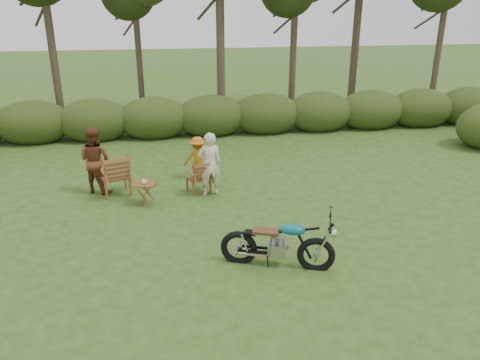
{
  "coord_description": "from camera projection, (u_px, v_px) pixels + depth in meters",
  "views": [
    {
      "loc": [
        -1.56,
        -7.23,
        4.53
      ],
      "look_at": [
        -0.08,
        1.99,
        0.9
      ],
      "focal_mm": 35.0,
      "sensor_mm": 36.0,
      "label": 1
    }
  ],
  "objects": [
    {
      "name": "adult_a",
      "position": [
        211.0,
        194.0,
        11.59
      ],
      "size": [
        0.61,
        0.43,
        1.58
      ],
      "primitive_type": "imported",
      "rotation": [
        0.0,
        0.0,
        3.23
      ],
      "color": "beige",
      "rests_on": "ground"
    },
    {
      "name": "cup",
      "position": [
        144.0,
        182.0,
        10.78
      ],
      "size": [
        0.16,
        0.16,
        0.1
      ],
      "primitive_type": "imported",
      "rotation": [
        0.0,
        0.0,
        -0.23
      ],
      "color": "beige",
      "rests_on": "side_table"
    },
    {
      "name": "child",
      "position": [
        199.0,
        178.0,
        12.61
      ],
      "size": [
        0.78,
        0.49,
        1.16
      ],
      "primitive_type": "imported",
      "rotation": [
        0.0,
        0.0,
        3.06
      ],
      "color": "#BF6C12",
      "rests_on": "ground"
    },
    {
      "name": "lawn_chair_right",
      "position": [
        199.0,
        192.0,
        11.75
      ],
      "size": [
        0.74,
        0.74,
        0.85
      ],
      "primitive_type": null,
      "rotation": [
        0.0,
        0.0,
        3.48
      ],
      "color": "brown",
      "rests_on": "ground"
    },
    {
      "name": "side_table",
      "position": [
        145.0,
        194.0,
        10.92
      ],
      "size": [
        0.61,
        0.54,
        0.54
      ],
      "primitive_type": null,
      "rotation": [
        0.0,
        0.0,
        -0.23
      ],
      "color": "brown",
      "rests_on": "ground"
    },
    {
      "name": "adult_b",
      "position": [
        99.0,
        191.0,
        11.78
      ],
      "size": [
        1.02,
        0.96,
        1.66
      ],
      "primitive_type": "imported",
      "rotation": [
        0.0,
        0.0,
        2.6
      ],
      "color": "brown",
      "rests_on": "ground"
    },
    {
      "name": "ground",
      "position": [
        262.0,
        265.0,
        8.53
      ],
      "size": [
        80.0,
        80.0,
        0.0
      ],
      "primitive_type": "plane",
      "color": "#284517",
      "rests_on": "ground"
    },
    {
      "name": "lawn_chair_left",
      "position": [
        117.0,
        194.0,
        11.61
      ],
      "size": [
        0.92,
        0.92,
        1.06
      ],
      "primitive_type": null,
      "rotation": [
        0.0,
        0.0,
        3.45
      ],
      "color": "brown",
      "rests_on": "ground"
    },
    {
      "name": "tree_line",
      "position": [
        221.0,
        21.0,
        16.18
      ],
      "size": [
        22.52,
        11.62,
        8.14
      ],
      "color": "#3A2C20",
      "rests_on": "ground"
    },
    {
      "name": "motorcycle",
      "position": [
        276.0,
        265.0,
        8.52
      ],
      "size": [
        2.09,
        1.36,
        1.12
      ],
      "primitive_type": null,
      "rotation": [
        0.0,
        0.0,
        -0.34
      ],
      "color": "#0DA1B4",
      "rests_on": "ground"
    }
  ]
}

